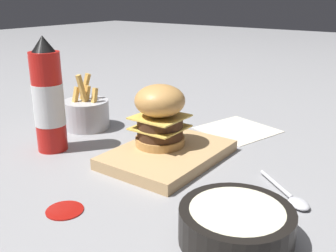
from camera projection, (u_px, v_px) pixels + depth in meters
ground_plane at (177, 150)px, 0.86m from camera, size 6.00×6.00×0.00m
serving_board at (168, 154)px, 0.80m from camera, size 0.26×0.18×0.02m
burger at (160, 115)px, 0.80m from camera, size 0.10×0.10×0.13m
ketchup_bottle at (48, 100)px, 0.83m from camera, size 0.06×0.06×0.24m
fries_basket at (86, 113)px, 0.99m from camera, size 0.11×0.11×0.14m
side_bowl at (236, 224)px, 0.54m from camera, size 0.16×0.16×0.05m
spoon at (292, 198)px, 0.64m from camera, size 0.10×0.12×0.01m
ketchup_puddle at (64, 209)px, 0.62m from camera, size 0.06×0.06×0.00m
parchment_square at (238, 130)px, 0.98m from camera, size 0.20×0.20×0.00m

